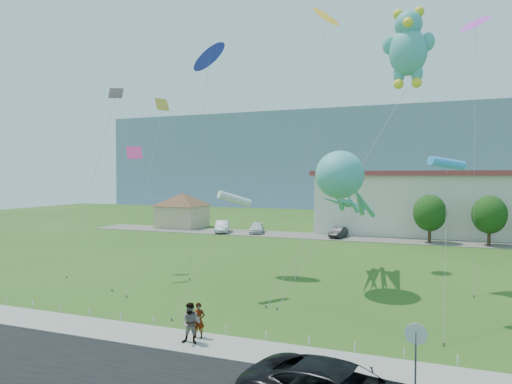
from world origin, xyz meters
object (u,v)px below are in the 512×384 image
(parked_car_white, at_px, (257,228))
(teddy_bear_kite, at_px, (408,46))
(stop_sign, at_px, (416,341))
(pedestrian_right, at_px, (191,323))
(pedestrian_left, at_px, (199,320))
(parked_car_silver, at_px, (222,226))
(parked_car_black, at_px, (339,232))
(pavilion, at_px, (182,207))
(octopus_kite, at_px, (343,186))

(parked_car_white, relative_size, teddy_bear_kite, 0.23)
(stop_sign, height_order, pedestrian_right, stop_sign)
(pedestrian_left, bearing_deg, stop_sign, -25.54)
(parked_car_silver, bearing_deg, pedestrian_left, -86.29)
(stop_sign, bearing_deg, pedestrian_right, 172.53)
(teddy_bear_kite, bearing_deg, parked_car_black, 111.82)
(pavilion, height_order, stop_sign, pavilion)
(parked_car_white, bearing_deg, stop_sign, -77.68)
(pedestrian_left, bearing_deg, pavilion, 107.14)
(pedestrian_right, height_order, parked_car_silver, pedestrian_right)
(pedestrian_right, relative_size, teddy_bear_kite, 0.09)
(pavilion, height_order, parked_car_black, pavilion)
(pavilion, distance_m, stop_sign, 53.90)
(teddy_bear_kite, bearing_deg, stop_sign, -86.30)
(octopus_kite, bearing_deg, pavilion, 135.96)
(stop_sign, xyz_separation_m, parked_car_silver, (-25.28, 38.45, -1.04))
(octopus_kite, bearing_deg, teddy_bear_kite, 28.42)
(parked_car_silver, height_order, parked_car_white, parked_car_silver)
(parked_car_white, bearing_deg, octopus_kite, -73.06)
(pedestrian_left, bearing_deg, parked_car_black, 76.88)
(stop_sign, xyz_separation_m, pedestrian_left, (-9.46, 1.98, -0.97))
(pavilion, bearing_deg, stop_sign, -51.56)
(stop_sign, relative_size, octopus_kite, 0.19)
(pedestrian_right, xyz_separation_m, parked_car_white, (-11.30, 38.19, -0.32))
(parked_car_silver, xyz_separation_m, parked_car_white, (4.53, 0.99, -0.14))
(stop_sign, distance_m, parked_car_black, 40.02)
(parked_car_white, distance_m, teddy_bear_kite, 33.82)
(pavilion, xyz_separation_m, parked_car_black, (23.65, -3.43, -2.33))
(pedestrian_right, xyz_separation_m, parked_car_black, (-0.40, 37.53, -0.31))
(parked_car_white, bearing_deg, teddy_bear_kite, -64.33)
(parked_car_white, distance_m, parked_car_black, 10.92)
(pedestrian_left, xyz_separation_m, pedestrian_right, (0.01, -0.74, 0.10))
(pedestrian_left, relative_size, parked_car_silver, 0.34)
(parked_car_black, bearing_deg, pavilion, 179.10)
(parked_car_black, distance_m, teddy_bear_kite, 28.36)
(octopus_kite, bearing_deg, stop_sign, -70.93)
(pedestrian_right, bearing_deg, pavilion, 109.18)
(stop_sign, distance_m, pedestrian_left, 9.72)
(stop_sign, relative_size, pedestrian_left, 1.56)
(teddy_bear_kite, bearing_deg, pavilion, 142.02)
(teddy_bear_kite, bearing_deg, parked_car_white, 131.11)
(parked_car_silver, distance_m, parked_car_white, 4.63)
(parked_car_white, bearing_deg, parked_car_silver, 176.84)
(stop_sign, distance_m, parked_car_silver, 46.03)
(octopus_kite, bearing_deg, parked_car_white, 122.37)
(octopus_kite, bearing_deg, parked_car_black, 101.19)
(pavilion, distance_m, pedestrian_left, 46.91)
(pavilion, relative_size, pedestrian_right, 5.09)
(pedestrian_right, height_order, parked_car_white, pedestrian_right)
(parked_car_white, bearing_deg, pedestrian_left, -88.66)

